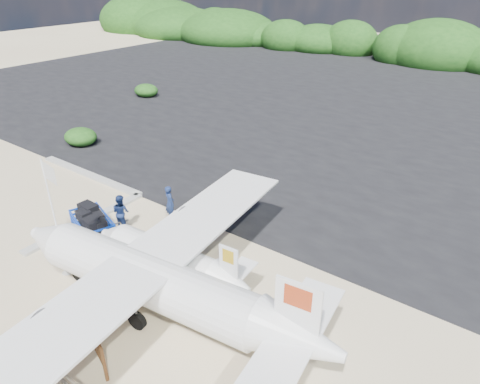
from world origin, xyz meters
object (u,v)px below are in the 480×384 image
(flagpole, at_px, (67,272))
(crew_a, at_px, (170,203))
(crew_b, at_px, (121,212))
(baggage_cart, at_px, (95,238))
(aircraft_small, at_px, (319,94))
(signboard, at_px, (99,363))

(flagpole, bearing_deg, crew_a, 85.14)
(crew_b, bearing_deg, baggage_cart, 68.49)
(flagpole, relative_size, crew_b, 2.85)
(crew_a, relative_size, aircraft_small, 0.24)
(signboard, distance_m, aircraft_small, 36.15)
(baggage_cart, xyz_separation_m, flagpole, (1.20, -2.35, 0.00))
(flagpole, xyz_separation_m, crew_a, (0.49, 5.81, 0.95))
(baggage_cart, bearing_deg, signboard, -17.32)
(flagpole, bearing_deg, baggage_cart, 117.14)
(flagpole, distance_m, crew_b, 3.94)
(crew_b, bearing_deg, aircraft_small, -88.06)
(baggage_cart, relative_size, flagpole, 0.53)
(signboard, bearing_deg, baggage_cart, 162.73)
(signboard, xyz_separation_m, aircraft_small, (-9.59, 34.86, 0.00))
(aircraft_small, bearing_deg, crew_a, 96.79)
(crew_a, xyz_separation_m, aircraft_small, (-5.09, 26.84, -0.95))
(aircraft_small, bearing_deg, crew_b, 93.53)
(signboard, relative_size, crew_b, 0.98)
(flagpole, bearing_deg, aircraft_small, 98.01)
(baggage_cart, distance_m, crew_a, 3.97)
(flagpole, xyz_separation_m, signboard, (5.00, -2.21, 0.00))
(baggage_cart, xyz_separation_m, aircraft_small, (-3.39, 30.30, 0.00))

